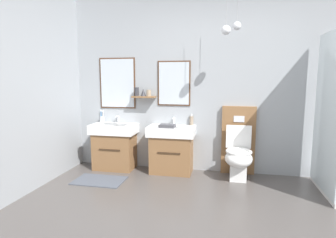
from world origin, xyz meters
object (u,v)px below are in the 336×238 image
object	(u,v)px
vanity_sink_right	(172,148)
soap_dispenser	(191,120)
toothbrush_cup	(102,119)
folded_hand_towel	(167,126)
vanity_sink_left	(115,145)
toilet	(238,151)

from	to	relation	value
vanity_sink_right	soap_dispenser	xyz separation A→B (m)	(0.27, 0.15, 0.40)
toothbrush_cup	folded_hand_towel	world-z (taller)	toothbrush_cup
vanity_sink_right	folded_hand_towel	distance (m)	0.38
vanity_sink_left	vanity_sink_right	world-z (taller)	same
toilet	folded_hand_towel	size ratio (longest dim) A/B	4.55
vanity_sink_left	toothbrush_cup	bearing A→B (deg)	151.73
vanity_sink_right	toilet	distance (m)	0.96
toilet	soap_dispenser	distance (m)	0.82
toilet	soap_dispenser	bearing A→B (deg)	166.11
toilet	vanity_sink_right	bearing A→B (deg)	178.85
vanity_sink_left	vanity_sink_right	size ratio (longest dim) A/B	1.00
soap_dispenser	toilet	bearing A→B (deg)	-13.89
toothbrush_cup	soap_dispenser	xyz separation A→B (m)	(1.44, 0.01, 0.02)
vanity_sink_right	toilet	size ratio (longest dim) A/B	0.70
vanity_sink_left	toilet	size ratio (longest dim) A/B	0.70
vanity_sink_left	toothbrush_cup	size ratio (longest dim) A/B	3.47
folded_hand_towel	vanity_sink_right	bearing A→B (deg)	71.61
vanity_sink_left	toothbrush_cup	distance (m)	0.49
vanity_sink_left	folded_hand_towel	xyz separation A→B (m)	(0.86, -0.12, 0.35)
toilet	toothbrush_cup	xyz separation A→B (m)	(-2.13, 0.16, 0.38)
soap_dispenser	toothbrush_cup	bearing A→B (deg)	-179.61
vanity_sink_right	toothbrush_cup	distance (m)	1.23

